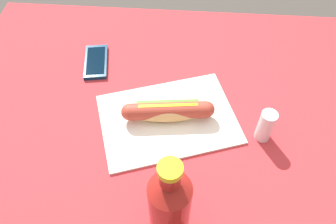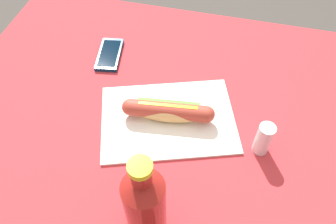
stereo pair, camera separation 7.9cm
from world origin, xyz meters
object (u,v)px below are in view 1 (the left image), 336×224
object	(u,v)px
cell_phone	(96,62)
soda_bottle	(170,206)
hot_dog	(168,111)
salt_shaker	(266,127)

from	to	relation	value
cell_phone	soda_bottle	distance (m)	0.51
hot_dog	salt_shaker	xyz separation A→B (m)	(0.22, -0.04, 0.01)
hot_dog	cell_phone	xyz separation A→B (m)	(-0.21, 0.18, -0.03)
hot_dog	soda_bottle	size ratio (longest dim) A/B	0.91
hot_dog	salt_shaker	size ratio (longest dim) A/B	2.57
cell_phone	salt_shaker	distance (m)	0.49
cell_phone	salt_shaker	size ratio (longest dim) A/B	1.59
soda_bottle	hot_dog	bearing A→B (deg)	95.03
cell_phone	salt_shaker	bearing A→B (deg)	-26.28
hot_dog	soda_bottle	world-z (taller)	soda_bottle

